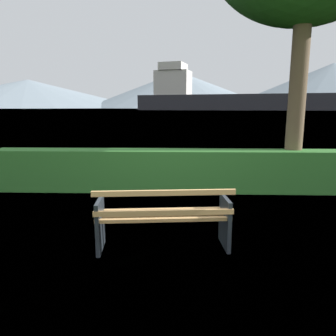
{
  "coord_description": "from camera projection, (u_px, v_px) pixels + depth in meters",
  "views": [
    {
      "loc": [
        0.2,
        -3.96,
        1.84
      ],
      "look_at": [
        0.0,
        1.87,
        0.72
      ],
      "focal_mm": 33.78,
      "sensor_mm": 36.0,
      "label": 1
    }
  ],
  "objects": [
    {
      "name": "ground_plane",
      "position": [
        163.0,
        247.0,
        4.24
      ],
      "size": [
        1400.0,
        1400.0,
        0.0
      ],
      "primitive_type": "plane",
      "color": "#4C6B33"
    },
    {
      "name": "water_surface",
      "position": [
        179.0,
        109.0,
        306.2
      ],
      "size": [
        620.0,
        620.0,
        0.0
      ],
      "primitive_type": "plane",
      "color": "#6B8EA3",
      "rests_on": "ground_plane"
    },
    {
      "name": "park_bench",
      "position": [
        163.0,
        218.0,
        4.1
      ],
      "size": [
        1.77,
        0.73,
        0.87
      ],
      "color": "tan",
      "rests_on": "ground_plane"
    },
    {
      "name": "cargo_ship_large",
      "position": [
        218.0,
        97.0,
        189.73
      ],
      "size": [
        115.37,
        47.01,
        28.36
      ],
      "color": "#232328",
      "rests_on": "water_surface"
    },
    {
      "name": "distant_hills",
      "position": [
        174.0,
        90.0,
        569.73
      ],
      "size": [
        948.33,
        442.36,
        75.08
      ],
      "color": "gray",
      "rests_on": "ground_plane"
    },
    {
      "name": "hedge_row",
      "position": [
        170.0,
        170.0,
        7.03
      ],
      "size": [
        7.81,
        0.6,
        0.92
      ],
      "primitive_type": "cube",
      "color": "#2D6B28",
      "rests_on": "ground_plane"
    }
  ]
}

